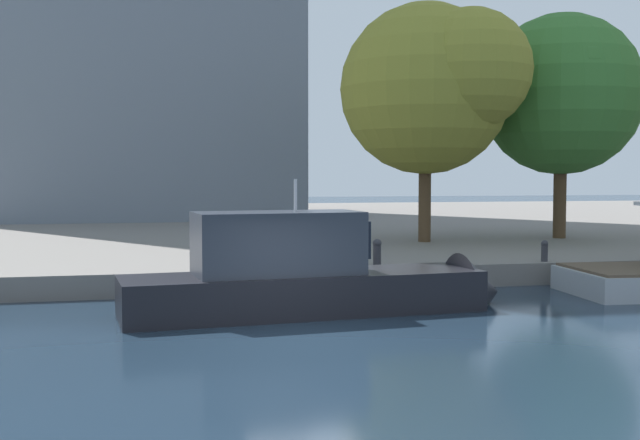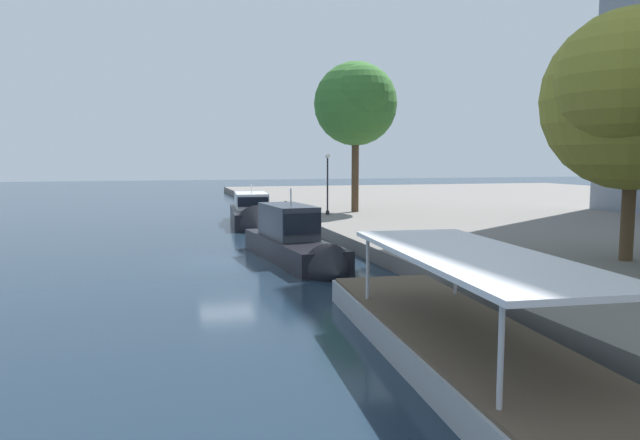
% 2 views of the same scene
% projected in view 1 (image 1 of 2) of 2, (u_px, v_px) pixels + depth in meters
% --- Properties ---
extents(ground_plane, '(220.00, 220.00, 0.00)m').
position_uv_depth(ground_plane, '(308.00, 339.00, 17.05)').
color(ground_plane, '#192838').
extents(dock_promenade, '(120.00, 55.00, 0.71)m').
position_uv_depth(dock_promenade, '(198.00, 225.00, 50.16)').
color(dock_promenade, slate).
rests_on(dock_promenade, ground_plane).
extents(motor_yacht_1, '(10.32, 3.23, 4.19)m').
position_uv_depth(motor_yacht_1, '(321.00, 285.00, 20.25)').
color(motor_yacht_1, black).
rests_on(motor_yacht_1, ground_plane).
extents(mooring_bollard_0, '(0.23, 0.23, 0.70)m').
position_uv_depth(mooring_bollard_0, '(544.00, 250.00, 25.77)').
color(mooring_bollard_0, '#2D2D33').
rests_on(mooring_bollard_0, dock_promenade).
extents(mooring_bollard_2, '(0.28, 0.28, 0.82)m').
position_uv_depth(mooring_bollard_2, '(377.00, 251.00, 24.75)').
color(mooring_bollard_2, '#2D2D33').
rests_on(mooring_bollard_2, dock_promenade).
extents(tree_0, '(7.09, 7.09, 9.91)m').
position_uv_depth(tree_0, '(564.00, 89.00, 34.85)').
color(tree_0, '#4C3823').
rests_on(tree_0, dock_promenade).
extents(tree_1, '(7.30, 7.69, 9.95)m').
position_uv_depth(tree_1, '(433.00, 89.00, 32.95)').
color(tree_1, '#4C3823').
rests_on(tree_1, dock_promenade).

